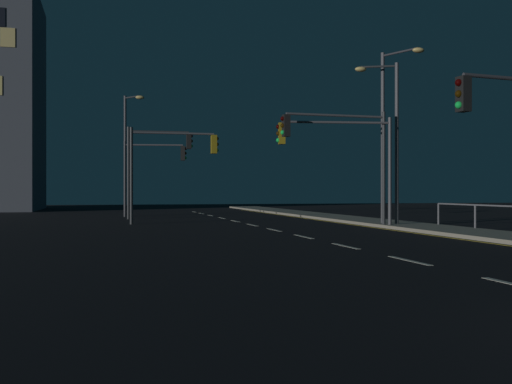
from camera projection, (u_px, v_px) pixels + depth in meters
ground_plane at (299, 236)px, 23.02m from camera, size 112.00×112.00×0.00m
sidewalk_right at (456, 231)px, 24.57m from camera, size 2.79×77.00×0.14m
lane_markings_center at (274, 230)px, 26.41m from camera, size 0.14×50.00×0.01m
lane_edge_line at (366, 226)px, 29.03m from camera, size 0.14×53.00×0.01m
traffic_light_mid_right at (338, 147)px, 27.90m from camera, size 5.23×0.95×4.86m
traffic_light_far_left at (172, 156)px, 31.49m from camera, size 4.51×0.34×4.84m
traffic_light_overhead_east at (339, 143)px, 27.61m from camera, size 5.04×0.51×5.13m
traffic_light_near_right at (153, 163)px, 40.25m from camera, size 4.01×0.82×4.90m
traffic_light_near_left at (509, 122)px, 17.23m from camera, size 3.33×0.63×4.90m
traffic_light_far_right at (157, 155)px, 37.01m from camera, size 3.90×0.34×5.45m
street_lamp_across_street at (390, 127)px, 29.00m from camera, size 1.89×0.92×7.50m
street_lamp_corner at (389, 120)px, 29.24m from camera, size 1.20×2.17×8.10m
street_lamp_mid_block at (128, 145)px, 41.03m from camera, size 1.27×1.48×7.98m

